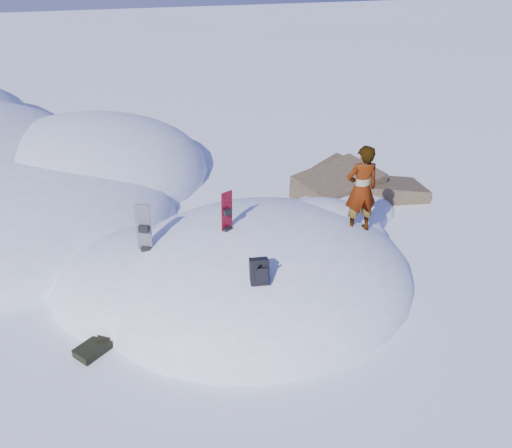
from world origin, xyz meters
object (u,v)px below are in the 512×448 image
object	(u,v)px
snowboard_dark	(145,241)
backpack	(260,272)
snowboard_red	(227,222)
person	(361,189)

from	to	relation	value
snowboard_dark	backpack	bearing A→B (deg)	-23.44
snowboard_red	backpack	xyz separation A→B (m)	(0.16, -1.63, -0.19)
snowboard_red	person	world-z (taller)	person
snowboard_red	backpack	world-z (taller)	snowboard_red
snowboard_dark	person	size ratio (longest dim) A/B	0.84
snowboard_red	snowboard_dark	xyz separation A→B (m)	(-1.65, 0.36, -0.34)
snowboard_dark	backpack	xyz separation A→B (m)	(1.81, -2.00, 0.15)
snowboard_red	backpack	size ratio (longest dim) A/B	2.52
backpack	person	xyz separation A→B (m)	(2.75, 1.43, 0.61)
snowboard_red	person	size ratio (longest dim) A/B	0.72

